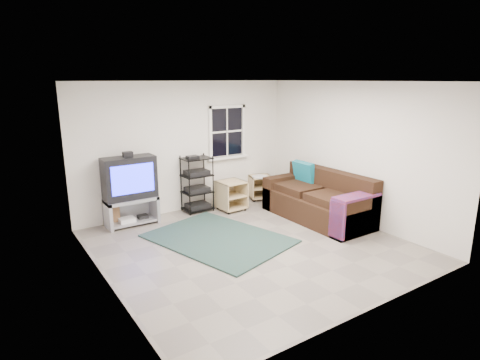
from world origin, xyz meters
TOP-DOWN VIEW (x-y plane):
  - room at (0.95, 2.27)m, footprint 4.60×4.62m
  - tv_unit at (-1.29, 2.04)m, footprint 0.93×0.47m
  - av_rack at (0.10, 2.07)m, footprint 0.57×0.42m
  - side_table_left at (0.71, 1.78)m, footprint 0.53×0.53m
  - side_table_right at (1.68, 2.07)m, footprint 0.61×0.61m
  - sofa at (1.83, 0.35)m, footprint 0.98×2.21m
  - shag_rug at (-0.31, 0.53)m, footprint 2.20×2.63m
  - paper_bag at (-1.61, 2.17)m, footprint 0.28×0.20m

SIDE VIEW (x-z plane):
  - shag_rug at x=-0.31m, z-range 0.00..0.03m
  - paper_bag at x=-1.61m, z-range 0.00..0.37m
  - side_table_right at x=1.68m, z-range 0.03..0.58m
  - side_table_left at x=0.71m, z-range 0.02..0.63m
  - sofa at x=1.83m, z-range -0.15..0.86m
  - av_rack at x=0.10m, z-range -0.08..1.07m
  - tv_unit at x=-1.29m, z-range 0.07..1.44m
  - room at x=0.95m, z-range -0.82..3.78m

